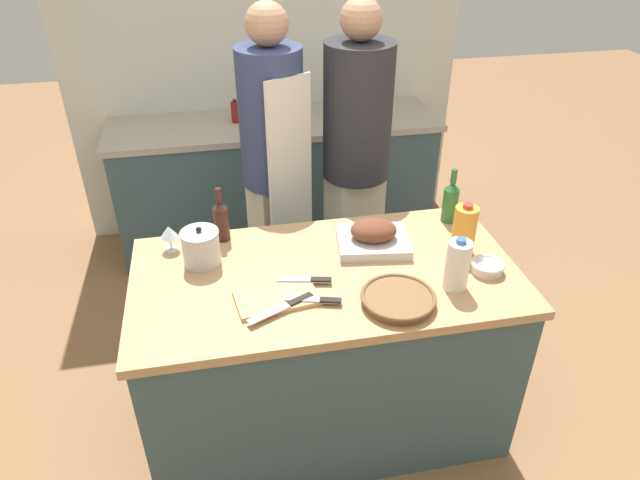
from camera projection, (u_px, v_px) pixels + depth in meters
The scene contains 22 objects.
ground_plane at pixel (325, 413), 2.82m from camera, with size 12.00×12.00×0.00m, color #8E6642.
kitchen_island at pixel (325, 349), 2.59m from camera, with size 1.60×0.84×0.86m.
back_counter at pixel (277, 183), 3.94m from camera, with size 2.15×0.60×0.90m.
back_wall at pixel (265, 49), 3.79m from camera, with size 2.65×0.10×2.55m.
roasting_pan at pixel (373, 237), 2.50m from camera, with size 0.34×0.30×0.13m.
wicker_basket at pixel (398, 299), 2.17m from camera, with size 0.29×0.29×0.04m.
cutting_board at pixel (277, 298), 2.20m from camera, with size 0.34×0.22×0.02m.
stock_pot at pixel (201, 248), 2.37m from camera, with size 0.16×0.16×0.18m.
mixing_bowl at pixel (487, 267), 2.35m from camera, with size 0.14×0.14×0.05m.
juice_jug at pixel (464, 230), 2.43m from camera, with size 0.10×0.10×0.24m.
milk_jug at pixel (457, 265), 2.22m from camera, with size 0.09×0.09×0.23m.
wine_bottle_green at pixel (451, 201), 2.66m from camera, with size 0.07×0.07×0.27m.
wine_bottle_dark at pixel (221, 220), 2.52m from camera, with size 0.07×0.07×0.26m.
wine_glass_left at pixel (169, 233), 2.45m from camera, with size 0.08×0.08×0.12m.
knife_chef at pixel (283, 307), 2.13m from camera, with size 0.27×0.15×0.01m.
knife_paring at pixel (306, 279), 2.28m from camera, with size 0.22×0.08×0.01m.
knife_bread at pixel (315, 299), 2.17m from camera, with size 0.22×0.09×0.01m.
stand_mixer at pixel (344, 99), 3.65m from camera, with size 0.18×0.14×0.34m.
condiment_bottle_tall at pixel (245, 105), 3.72m from camera, with size 0.06×0.06×0.18m.
condiment_bottle_short at pixel (235, 112), 3.65m from camera, with size 0.06×0.06×0.15m.
person_cook_aproned at pixel (274, 159), 3.00m from camera, with size 0.35×0.37×1.77m.
person_cook_guest at pixel (356, 153), 3.08m from camera, with size 0.36×0.36×1.78m.
Camera 1 is at (-0.40, -1.87, 2.24)m, focal length 32.00 mm.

